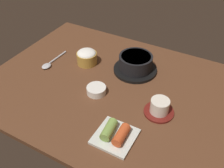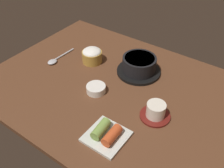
# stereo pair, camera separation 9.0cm
# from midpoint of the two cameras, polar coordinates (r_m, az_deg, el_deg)

# --- Properties ---
(dining_table) EXTENTS (1.00, 0.76, 0.02)m
(dining_table) POSITION_cam_midpoint_polar(r_m,az_deg,el_deg) (1.04, -2.91, -0.84)
(dining_table) COLOR #56331E
(dining_table) RESTS_ON ground
(stone_pot) EXTENTS (0.19, 0.19, 0.08)m
(stone_pot) POSITION_cam_midpoint_polar(r_m,az_deg,el_deg) (1.09, 2.95, 4.48)
(stone_pot) COLOR black
(stone_pot) RESTS_ON dining_table
(rice_bowl) EXTENTS (0.09, 0.09, 0.07)m
(rice_bowl) POSITION_cam_midpoint_polar(r_m,az_deg,el_deg) (1.15, -7.93, 6.05)
(rice_bowl) COLOR #B78C38
(rice_bowl) RESTS_ON dining_table
(tea_cup_with_saucer) EXTENTS (0.11, 0.11, 0.06)m
(tea_cup_with_saucer) POSITION_cam_midpoint_polar(r_m,az_deg,el_deg) (0.91, 7.84, -5.38)
(tea_cup_with_saucer) COLOR maroon
(tea_cup_with_saucer) RESTS_ON dining_table
(banchan_cup_center) EXTENTS (0.08, 0.08, 0.03)m
(banchan_cup_center) POSITION_cam_midpoint_polar(r_m,az_deg,el_deg) (0.99, -6.13, -1.40)
(banchan_cup_center) COLOR white
(banchan_cup_center) RESTS_ON dining_table
(kimchi_plate) EXTENTS (0.13, 0.13, 0.04)m
(kimchi_plate) POSITION_cam_midpoint_polar(r_m,az_deg,el_deg) (0.83, -2.46, -11.37)
(kimchi_plate) COLOR silver
(kimchi_plate) RESTS_ON dining_table
(spoon) EXTENTS (0.04, 0.16, 0.01)m
(spoon) POSITION_cam_midpoint_polar(r_m,az_deg,el_deg) (1.19, -16.03, 4.33)
(spoon) COLOR #B7B7BC
(spoon) RESTS_ON dining_table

